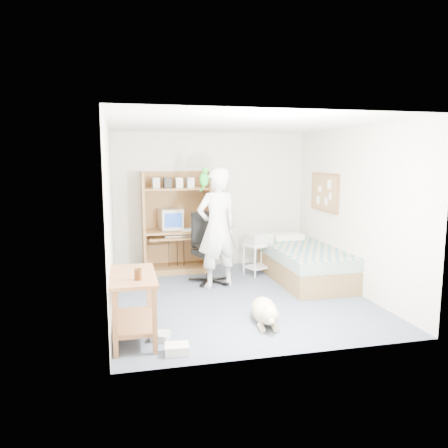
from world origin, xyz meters
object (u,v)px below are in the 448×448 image
(bed, at_px, (304,263))
(printer_cart, at_px, (258,254))
(side_desk, at_px, (133,297))
(dog, at_px, (265,311))
(computer_hutch, at_px, (176,226))
(person, at_px, (217,228))
(office_chair, at_px, (209,258))

(bed, distance_m, printer_cart, 0.83)
(side_desk, relative_size, dog, 1.04)
(computer_hutch, xyz_separation_m, dog, (0.74, -2.84, -0.66))
(person, bearing_deg, side_desk, 36.05)
(computer_hutch, xyz_separation_m, person, (0.50, -1.16, 0.12))
(bed, height_order, office_chair, office_chair)
(printer_cart, bearing_deg, computer_hutch, 134.62)
(bed, bearing_deg, office_chair, 170.14)
(side_desk, xyz_separation_m, dog, (1.59, 0.10, -0.34))
(office_chair, height_order, dog, office_chair)
(person, bearing_deg, bed, 164.78)
(office_chair, relative_size, dog, 1.19)
(side_desk, distance_m, person, 2.28)
(person, height_order, printer_cart, person)
(side_desk, bearing_deg, printer_cart, 46.60)
(bed, height_order, printer_cart, bed)
(dog, bearing_deg, side_desk, -167.89)
(side_desk, relative_size, office_chair, 0.88)
(bed, bearing_deg, side_desk, -147.50)
(computer_hutch, distance_m, bed, 2.35)
(office_chair, relative_size, printer_cart, 2.02)
(computer_hutch, height_order, bed, computer_hutch)
(computer_hutch, bearing_deg, bed, -29.29)
(bed, relative_size, person, 1.07)
(dog, bearing_deg, office_chair, 107.12)
(side_desk, relative_size, printer_cart, 1.77)
(bed, xyz_separation_m, office_chair, (-1.56, 0.27, 0.12))
(bed, bearing_deg, dog, -126.33)
(bed, relative_size, side_desk, 2.02)
(person, distance_m, printer_cart, 1.19)
(bed, xyz_separation_m, printer_cart, (-0.63, 0.53, 0.08))
(office_chair, height_order, person, person)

